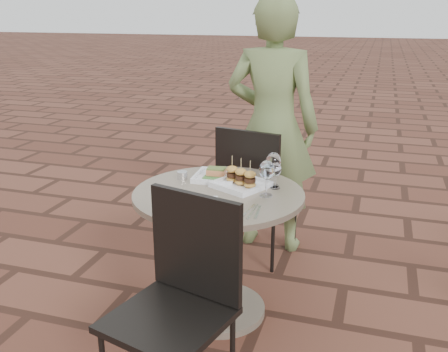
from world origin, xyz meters
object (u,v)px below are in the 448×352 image
(diner, at_px, (272,127))
(plate_sliders, at_px, (241,181))
(plate_salmon, at_px, (216,176))
(plate_tuna, at_px, (195,207))
(chair_far, at_px, (254,184))
(chair_near, at_px, (182,287))
(cafe_table, at_px, (219,234))

(diner, bearing_deg, plate_sliders, 92.94)
(plate_salmon, xyz_separation_m, plate_tuna, (0.05, -0.47, -0.00))
(chair_far, relative_size, plate_sliders, 2.78)
(plate_salmon, relative_size, plate_tuna, 0.87)
(plate_tuna, bearing_deg, plate_salmon, 95.87)
(chair_far, xyz_separation_m, chair_near, (0.03, -1.33, 0.00))
(chair_far, height_order, plate_tuna, chair_far)
(chair_far, height_order, plate_salmon, chair_far)
(plate_tuna, bearing_deg, chair_near, -78.10)
(chair_near, distance_m, diner, 1.65)
(chair_near, xyz_separation_m, diner, (0.02, 1.62, 0.33))
(diner, bearing_deg, cafe_table, 87.37)
(plate_sliders, relative_size, plate_tuna, 1.16)
(diner, distance_m, plate_tuna, 1.24)
(cafe_table, height_order, chair_near, chair_near)
(cafe_table, bearing_deg, chair_near, -85.36)
(diner, height_order, plate_salmon, diner)
(cafe_table, relative_size, plate_sliders, 2.69)
(plate_sliders, bearing_deg, chair_near, -92.76)
(chair_near, distance_m, plate_sliders, 0.80)
(chair_far, height_order, plate_sliders, chair_far)
(cafe_table, distance_m, plate_sliders, 0.32)
(plate_sliders, bearing_deg, diner, 90.93)
(chair_near, bearing_deg, plate_sliders, 102.29)
(chair_near, xyz_separation_m, plate_tuna, (-0.08, 0.39, 0.19))
(cafe_table, height_order, plate_salmon, plate_salmon)
(plate_sliders, bearing_deg, cafe_table, -130.08)
(plate_salmon, distance_m, plate_sliders, 0.19)
(chair_far, bearing_deg, diner, -88.23)
(cafe_table, relative_size, plate_tuna, 3.13)
(chair_near, bearing_deg, chair_far, 106.23)
(chair_near, xyz_separation_m, plate_salmon, (-0.13, 0.86, 0.20))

